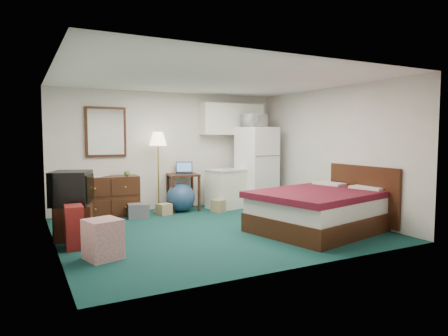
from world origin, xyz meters
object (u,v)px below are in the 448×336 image
floor_lamp (158,172)px  bed (319,211)px  suitcase (74,227)px  tv_stand (74,221)px  fridge (257,167)px  kitchen_counter (226,189)px  desk (183,192)px  dresser (109,196)px

floor_lamp → bed: 3.41m
bed → suitcase: size_ratio=3.38×
tv_stand → suitcase: size_ratio=0.95×
fridge → bed: size_ratio=0.86×
kitchen_counter → bed: 2.60m
fridge → tv_stand: size_ratio=3.08×
kitchen_counter → bed: bearing=-94.6°
desk → suitcase: size_ratio=1.27×
desk → bed: (1.31, -2.80, -0.06)m
desk → bed: 3.09m
fridge → suitcase: (-4.10, -1.76, -0.58)m
floor_lamp → kitchen_counter: floor_lamp is taller
dresser → tv_stand: (-0.83, -1.54, -0.13)m
fridge → bed: (-0.35, -2.51, -0.56)m
desk → fridge: 1.76m
tv_stand → suitcase: (-0.06, -0.58, 0.04)m
tv_stand → kitchen_counter: bearing=32.9°
suitcase → desk: bearing=42.0°
floor_lamp → bed: (1.84, -2.83, -0.50)m
floor_lamp → tv_stand: (-1.84, -1.50, -0.56)m
tv_stand → suitcase: suitcase is taller
floor_lamp → tv_stand: 2.44m
floor_lamp → desk: size_ratio=2.15×
desk → suitcase: (-2.44, -2.05, -0.08)m
bed → suitcase: (-3.75, 0.75, -0.02)m
dresser → desk: dresser is taller
kitchen_counter → bed: kitchen_counter is taller
dresser → tv_stand: size_ratio=1.99×
desk → suitcase: 3.19m
kitchen_counter → bed: size_ratio=0.40×
dresser → floor_lamp: (1.01, -0.04, 0.44)m
desk → fridge: fridge is taller
dresser → desk: size_ratio=1.49×
floor_lamp → fridge: (2.19, -0.32, 0.06)m
fridge → bed: bearing=-106.2°
floor_lamp → fridge: size_ratio=0.94×
fridge → tv_stand: (-4.04, -1.18, -0.62)m
fridge → suitcase: size_ratio=2.91×
kitchen_counter → tv_stand: bearing=-172.8°
suitcase → tv_stand: bearing=85.9°
floor_lamp → bed: floor_lamp is taller
kitchen_counter → floor_lamp: bearing=156.2°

